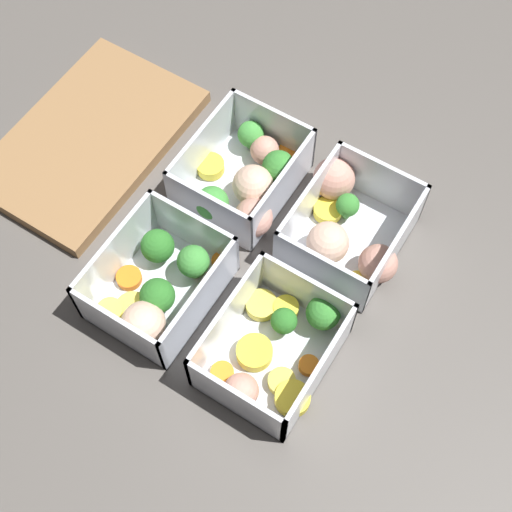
{
  "coord_description": "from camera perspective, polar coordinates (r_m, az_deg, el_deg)",
  "views": [
    {
      "loc": [
        -0.32,
        -0.2,
        0.74
      ],
      "look_at": [
        0.0,
        0.0,
        0.03
      ],
      "focal_mm": 50.0,
      "sensor_mm": 36.0,
      "label": 1
    }
  ],
  "objects": [
    {
      "name": "container_far_left",
      "position": [
        0.8,
        -7.87,
        -2.46
      ],
      "size": [
        0.15,
        0.12,
        0.07
      ],
      "color": "silver",
      "rests_on": "ground_plane"
    },
    {
      "name": "cutting_board",
      "position": [
        0.94,
        -13.1,
        9.05
      ],
      "size": [
        0.28,
        0.18,
        0.02
      ],
      "color": "olive",
      "rests_on": "ground_plane"
    },
    {
      "name": "container_far_right",
      "position": [
        0.86,
        -0.64,
        6.15
      ],
      "size": [
        0.16,
        0.14,
        0.07
      ],
      "color": "silver",
      "rests_on": "ground_plane"
    },
    {
      "name": "container_near_left",
      "position": [
        0.77,
        1.57,
        -7.39
      ],
      "size": [
        0.16,
        0.13,
        0.07
      ],
      "color": "silver",
      "rests_on": "ground_plane"
    },
    {
      "name": "ground_plane",
      "position": [
        0.83,
        0.0,
        -0.81
      ],
      "size": [
        4.0,
        4.0,
        0.0
      ],
      "primitive_type": "plane",
      "color": "#56514C"
    },
    {
      "name": "container_near_right",
      "position": [
        0.83,
        7.19,
        2.45
      ],
      "size": [
        0.16,
        0.16,
        0.07
      ],
      "color": "silver",
      "rests_on": "ground_plane"
    }
  ]
}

